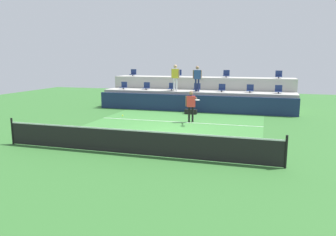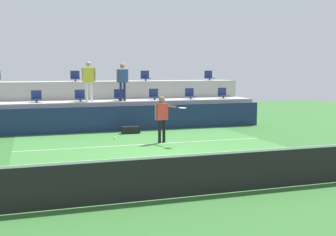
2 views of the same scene
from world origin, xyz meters
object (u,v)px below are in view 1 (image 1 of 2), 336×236
at_px(stadium_chair_lower_center, 197,88).
at_px(equipment_bag, 191,112).
at_px(stadium_chair_lower_mid_left, 172,87).
at_px(stadium_chair_lower_mid_right, 222,89).
at_px(stadium_chair_upper_left, 178,74).
at_px(stadium_chair_upper_right, 226,74).
at_px(stadium_chair_lower_far_left, 124,86).
at_px(stadium_chair_lower_left, 146,87).
at_px(stadium_chair_upper_far_left, 133,73).
at_px(spectator_leaning_on_rail, 175,75).
at_px(tennis_player, 191,103).
at_px(stadium_chair_upper_far_right, 279,75).
at_px(stadium_chair_lower_far_right, 279,90).
at_px(stadium_chair_lower_right, 250,89).
at_px(spectator_in_grey, 197,76).
at_px(tennis_ball, 123,116).

distance_m(stadium_chair_lower_center, equipment_bag, 2.45).
xyz_separation_m(stadium_chair_lower_mid_left, stadium_chair_lower_mid_right, (3.46, 0.00, 0.00)).
distance_m(stadium_chair_lower_mid_left, stadium_chair_upper_left, 1.99).
relative_size(stadium_chair_upper_left, stadium_chair_upper_right, 1.00).
bearing_deg(stadium_chair_lower_mid_right, stadium_chair_lower_far_left, 180.00).
height_order(stadium_chair_lower_left, stadium_chair_upper_far_left, stadium_chair_upper_far_left).
xyz_separation_m(stadium_chair_lower_mid_right, equipment_bag, (-1.63, -2.06, -1.31)).
bearing_deg(spectator_leaning_on_rail, stadium_chair_lower_mid_right, 7.05).
height_order(stadium_chair_upper_far_left, equipment_bag, stadium_chair_upper_far_left).
height_order(stadium_chair_lower_mid_right, tennis_player, stadium_chair_lower_mid_right).
distance_m(stadium_chair_lower_far_left, stadium_chair_upper_far_right, 10.86).
height_order(stadium_chair_lower_far_left, stadium_chair_upper_left, stadium_chair_upper_left).
relative_size(stadium_chair_lower_mid_left, stadium_chair_lower_center, 1.00).
height_order(stadium_chair_lower_far_left, stadium_chair_lower_mid_right, same).
bearing_deg(stadium_chair_lower_far_right, stadium_chair_upper_right, 152.87).
xyz_separation_m(stadium_chair_upper_right, stadium_chair_upper_far_right, (3.54, 0.00, 0.00)).
xyz_separation_m(stadium_chair_lower_right, tennis_player, (-2.86, -4.64, -0.42)).
xyz_separation_m(stadium_chair_lower_left, spectator_in_grey, (3.73, -0.38, 0.81)).
bearing_deg(equipment_bag, stadium_chair_lower_far_right, 21.64).
distance_m(tennis_player, spectator_in_grey, 4.47).
xyz_separation_m(stadium_chair_lower_left, stadium_chair_upper_right, (5.39, 1.80, 0.85)).
bearing_deg(spectator_leaning_on_rail, tennis_player, -64.13).
xyz_separation_m(stadium_chair_lower_right, tennis_ball, (-5.31, -8.16, -0.64)).
xyz_separation_m(stadium_chair_lower_mid_right, stadium_chair_lower_far_right, (3.57, 0.00, 0.00)).
bearing_deg(stadium_chair_upper_right, stadium_chair_lower_far_left, -165.84).
relative_size(tennis_ball, equipment_bag, 0.09).
height_order(tennis_player, equipment_bag, tennis_player).
distance_m(stadium_chair_upper_left, tennis_player, 7.00).
height_order(stadium_chair_lower_right, stadium_chair_upper_far_right, stadium_chair_upper_far_right).
bearing_deg(stadium_chair_lower_mid_left, stadium_chair_lower_mid_right, 0.00).
bearing_deg(stadium_chair_upper_far_right, spectator_leaning_on_rail, -161.95).
xyz_separation_m(stadium_chair_upper_right, equipment_bag, (-1.69, -3.86, -2.16)).
height_order(stadium_chair_upper_far_left, stadium_chair_upper_right, same).
relative_size(stadium_chair_lower_center, stadium_chair_upper_left, 1.00).
xyz_separation_m(stadium_chair_lower_left, spectator_leaning_on_rail, (2.22, -0.38, 0.87)).
bearing_deg(stadium_chair_upper_far_left, stadium_chair_upper_right, 0.00).
height_order(stadium_chair_lower_far_right, spectator_in_grey, spectator_in_grey).
height_order(stadium_chair_lower_far_left, stadium_chair_lower_far_right, same).
distance_m(stadium_chair_lower_mid_left, tennis_ball, 8.18).
bearing_deg(stadium_chair_lower_right, stadium_chair_upper_far_left, 168.56).
distance_m(stadium_chair_lower_center, spectator_in_grey, 0.90).
relative_size(stadium_chair_lower_left, stadium_chair_lower_mid_right, 1.00).
bearing_deg(stadium_chair_lower_center, equipment_bag, -88.59).
bearing_deg(stadium_chair_lower_center, stadium_chair_upper_far_right, 18.84).
bearing_deg(tennis_ball, stadium_chair_lower_mid_left, 89.80).
height_order(stadium_chair_upper_far_left, tennis_ball, stadium_chair_upper_far_left).
distance_m(stadium_chair_lower_center, stadium_chair_upper_left, 2.68).
height_order(stadium_chair_upper_far_right, spectator_leaning_on_rail, spectator_leaning_on_rail).
bearing_deg(stadium_chair_upper_far_left, spectator_in_grey, -21.73).
relative_size(stadium_chair_lower_center, stadium_chair_lower_mid_right, 1.00).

